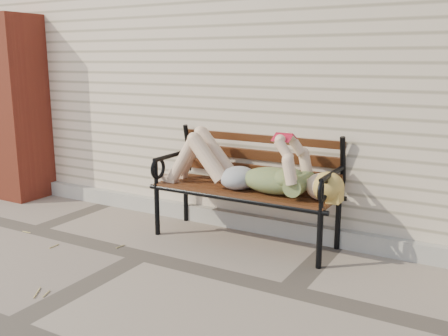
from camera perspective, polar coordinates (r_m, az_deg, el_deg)
The scene contains 6 objects.
ground at distance 4.07m, azimuth -9.35°, elevation -9.86°, with size 80.00×80.00×0.00m, color gray.
house_wall at distance 6.38m, azimuth 7.65°, elevation 11.96°, with size 8.00×4.00×3.00m, color beige.
foundation_strip at distance 4.79m, azimuth -2.07°, elevation -5.33°, with size 8.00×0.10×0.15m, color #ACA49B.
brick_pillar at distance 5.98m, azimuth -22.55°, elevation 6.33°, with size 0.50×0.50×2.00m, color #993722.
garden_bench at distance 4.24m, azimuth 2.99°, elevation -0.10°, with size 1.69×0.67×1.10m.
reading_woman at distance 4.11m, azimuth 2.33°, elevation 0.03°, with size 1.60×0.36×0.50m.
Camera 1 is at (2.40, -2.91, 1.52)m, focal length 40.00 mm.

